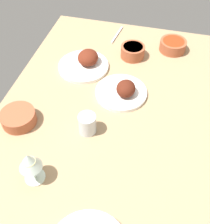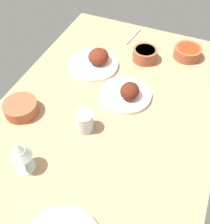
{
  "view_description": "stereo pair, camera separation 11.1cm",
  "coord_description": "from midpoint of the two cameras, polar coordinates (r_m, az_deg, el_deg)",
  "views": [
    {
      "loc": [
        71.1,
        18.0,
        89.69
      ],
      "look_at": [
        0.0,
        0.0,
        6.0
      ],
      "focal_mm": 44.05,
      "sensor_mm": 36.0,
      "label": 1
    },
    {
      "loc": [
        67.56,
        28.54,
        89.69
      ],
      "look_at": [
        0.0,
        0.0,
        6.0
      ],
      "focal_mm": 44.05,
      "sensor_mm": 36.0,
      "label": 2
    }
  ],
  "objects": [
    {
      "name": "dining_table",
      "position": [
        1.14,
        -2.78,
        -1.48
      ],
      "size": [
        140.0,
        90.0,
        4.0
      ],
      "primitive_type": "cube",
      "color": "tan",
      "rests_on": "ground"
    },
    {
      "name": "bowl_onions",
      "position": [
        1.39,
        3.46,
        12.42
      ],
      "size": [
        11.81,
        11.81,
        6.04
      ],
      "color": "#A35133",
      "rests_on": "dining_table"
    },
    {
      "name": "water_tumbler",
      "position": [
        1.05,
        -6.72,
        -2.63
      ],
      "size": [
        6.85,
        6.85,
        8.3
      ],
      "primitive_type": "cylinder",
      "color": "silver",
      "rests_on": "dining_table"
    },
    {
      "name": "bowl_soup",
      "position": [
        1.15,
        -20.22,
        -1.2
      ],
      "size": [
        13.8,
        13.8,
        5.14
      ],
      "color": "#A35133",
      "rests_on": "dining_table"
    },
    {
      "name": "bowl_sauce",
      "position": [
        1.47,
        11.77,
        13.34
      ],
      "size": [
        13.28,
        13.28,
        5.43
      ],
      "color": "#A35133",
      "rests_on": "dining_table"
    },
    {
      "name": "plate_center_main",
      "position": [
        1.19,
        1.05,
        4.24
      ],
      "size": [
        22.62,
        22.62,
        7.95
      ],
      "color": "white",
      "rests_on": "dining_table"
    },
    {
      "name": "plate_far_side",
      "position": [
        1.34,
        -6.5,
        10.06
      ],
      "size": [
        24.12,
        24.12,
        8.02
      ],
      "color": "white",
      "rests_on": "dining_table"
    },
    {
      "name": "fork_loose",
      "position": [
        1.56,
        0.4,
        15.65
      ],
      "size": [
        16.34,
        3.22,
        0.8
      ],
      "primitive_type": "cube",
      "rotation": [
        0.0,
        0.0,
        3.0
      ],
      "color": "silver",
      "rests_on": "dining_table"
    },
    {
      "name": "wine_glass",
      "position": [
        0.93,
        -18.81,
        -10.12
      ],
      "size": [
        7.6,
        7.6,
        14.0
      ],
      "color": "silver",
      "rests_on": "dining_table"
    }
  ]
}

